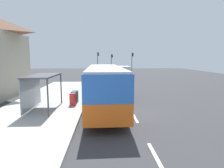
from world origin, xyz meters
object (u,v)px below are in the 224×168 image
object	(u,v)px
recycling_bin_red	(73,99)
traffic_light_near_side	(132,60)
recycling_bin_blue	(74,97)
recycling_bin_green	(75,96)
traffic_light_median	(112,60)
bus	(104,85)
bus_shelter	(38,83)
white_van	(124,71)
traffic_light_far_side	(98,59)
sedan_near	(118,70)
sedan_far	(121,71)

from	to	relation	value
recycling_bin_red	traffic_light_near_side	world-z (taller)	traffic_light_near_side
recycling_bin_blue	recycling_bin_green	world-z (taller)	same
recycling_bin_blue	traffic_light_median	size ratio (longest dim) A/B	0.19
bus	recycling_bin_red	size ratio (longest dim) A/B	11.64
recycling_bin_blue	bus_shelter	size ratio (longest dim) A/B	0.24
white_van	traffic_light_near_side	world-z (taller)	traffic_light_near_side
bus	traffic_light_far_side	bearing A→B (deg)	92.31
recycling_bin_blue	bus	bearing A→B (deg)	-24.15
bus	sedan_near	xyz separation A→B (m)	(4.02, 36.96, -1.05)
traffic_light_near_side	sedan_far	bearing A→B (deg)	-133.01
recycling_bin_red	recycling_bin_green	world-z (taller)	same
white_van	traffic_light_far_side	xyz separation A→B (m)	(-5.30, 12.02, 2.19)
sedan_near	recycling_bin_blue	distance (m)	36.43
white_van	traffic_light_near_side	bearing A→B (deg)	73.63
bus	traffic_light_near_side	size ratio (longest dim) A/B	2.13
bus	sedan_far	xyz separation A→B (m)	(4.01, 30.27, -1.05)
traffic_light_near_side	bus_shelter	world-z (taller)	traffic_light_near_side
recycling_bin_green	sedan_far	bearing A→B (deg)	77.14
traffic_light_near_side	traffic_light_far_side	distance (m)	8.64
sedan_far	traffic_light_near_side	world-z (taller)	traffic_light_near_side
recycling_bin_red	traffic_light_median	world-z (taller)	traffic_light_median
recycling_bin_green	traffic_light_far_side	size ratio (longest dim) A/B	0.18
sedan_far	recycling_bin_red	xyz separation A→B (m)	(-6.50, -29.85, -0.14)
white_van	traffic_light_median	world-z (taller)	traffic_light_median
white_van	recycling_bin_red	bearing A→B (deg)	-106.18
sedan_near	recycling_bin_green	size ratio (longest dim) A/B	4.71
recycling_bin_green	traffic_light_far_side	xyz separation A→B (m)	(1.10, 32.68, 2.88)
bus_shelter	sedan_near	bearing A→B (deg)	76.98
recycling_bin_blue	white_van	bearing A→B (deg)	73.32
traffic_light_median	traffic_light_far_side	bearing A→B (deg)	-167.14
sedan_near	traffic_light_median	xyz separation A→B (m)	(-1.90, -1.66, 2.47)
white_van	traffic_light_near_side	distance (m)	11.88
white_van	sedan_near	world-z (taller)	white_van
sedan_near	bus_shelter	world-z (taller)	bus_shelter
bus	traffic_light_median	distance (m)	35.39
sedan_near	traffic_light_median	size ratio (longest dim) A/B	0.91
recycling_bin_red	traffic_light_far_side	distance (m)	34.22
bus	traffic_light_median	size ratio (longest dim) A/B	2.26
sedan_far	traffic_light_median	distance (m)	5.91
recycling_bin_red	traffic_light_median	size ratio (longest dim) A/B	0.19
sedan_far	traffic_light_median	bearing A→B (deg)	110.67
bus_shelter	recycling_bin_blue	bearing A→B (deg)	39.74
bus	sedan_far	bearing A→B (deg)	82.45
bus_shelter	traffic_light_near_side	bearing A→B (deg)	70.92
bus	traffic_light_far_side	size ratio (longest dim) A/B	2.07
white_van	recycling_bin_green	world-z (taller)	white_van
recycling_bin_blue	traffic_light_median	world-z (taller)	traffic_light_median
bus	bus_shelter	distance (m)	4.76
bus	bus_shelter	size ratio (longest dim) A/B	2.77
sedan_far	traffic_light_median	world-z (taller)	traffic_light_median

